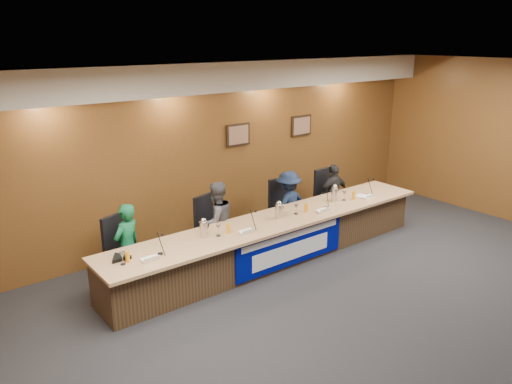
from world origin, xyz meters
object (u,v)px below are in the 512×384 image
Objects in this scene: panelist_b at (217,222)px; office_chair_d at (329,200)px; banner at (291,247)px; speakerphone at (120,258)px; carafe_left at (204,230)px; dais_body at (275,240)px; office_chair_b at (214,231)px; panelist_c at (288,205)px; office_chair_c at (285,212)px; carafe_mid at (279,211)px; panelist_d at (333,194)px; office_chair_a at (126,256)px; panelist_a at (127,247)px; carafe_right at (334,195)px.

office_chair_d is (2.77, 0.10, -0.20)m from panelist_b.
banner is 6.88× the size of speakerphone.
carafe_left is at bearing 41.12° from panelist_b.
dais_body reaches higher than office_chair_b.
panelist_c reaches higher than carafe_left.
carafe_mid is (-0.77, -0.73, 0.39)m from office_chair_c.
carafe_left is (-3.36, -0.57, 0.26)m from panelist_d.
office_chair_d is at bearing -19.88° from office_chair_a.
panelist_b is (-0.76, 1.01, 0.30)m from banner.
office_chair_a is at bearing 154.49° from banner.
dais_body is 4.39× the size of panelist_b.
speakerphone is (-3.48, -0.63, 0.30)m from office_chair_c.
banner is 4.58× the size of office_chair_a.
panelist_d is at bearing 177.71° from panelist_b.
carafe_left is at bearing -156.79° from office_chair_c.
panelist_c reaches higher than office_chair_c.
office_chair_b is 1.50× the size of speakerphone.
office_chair_d is at bearing 20.41° from carafe_mid.
banner is at bearing -10.09° from speakerphone.
panelist_a is at bearing 178.68° from office_chair_d.
office_chair_a is at bearing 165.77° from office_chair_b.
dais_body is at bearing -179.65° from carafe_right.
office_chair_d is at bearing 28.91° from banner.
panelist_b is 4.27× the size of speakerphone.
panelist_a is 1.03× the size of panelist_c.
dais_body is 18.75× the size of speakerphone.
carafe_mid reaches higher than office_chair_c.
office_chair_a is at bearing 162.99° from carafe_mid.
carafe_mid is (0.05, -0.03, 0.52)m from dais_body.
speakerphone is at bearing 178.73° from dais_body.
carafe_mid is at bearing -56.10° from office_chair_b.
panelist_d is 0.88m from carafe_right.
office_chair_c is at bearing 43.47° from carafe_mid.
office_chair_d is (4.33, 0.00, 0.00)m from office_chair_a.
office_chair_b and office_chair_d have the same top height.
dais_body is at bearing 148.24° from carafe_mid.
carafe_right reaches higher than office_chair_b.
banner is at bearing -163.25° from carafe_right.
office_chair_d is at bearing 7.74° from speakerphone.
dais_body is 4.69× the size of panelist_c.
dais_body is 2.11m from panelist_d.
carafe_right is at bearing 16.75° from banner.
carafe_right is at bearing -43.26° from office_chair_c.
office_chair_b and office_chair_c have the same top height.
panelist_a is at bearing -2.29° from panelist_b.
panelist_d is 3.42m from carafe_left.
carafe_right is at bearing -133.89° from office_chair_d.
panelist_c is at bearing 35.87° from dais_body.
panelist_b is at bearing -104.23° from office_chair_b.
office_chair_b is at bearing -173.82° from office_chair_c.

